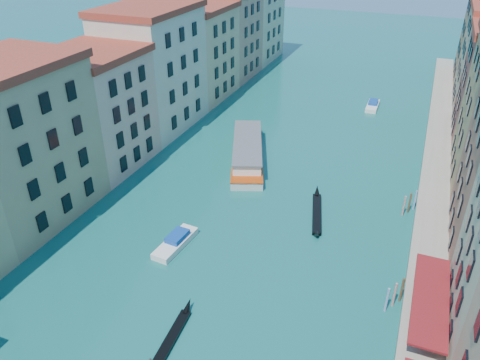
# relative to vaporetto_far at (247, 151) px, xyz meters

# --- Properties ---
(left_bank_palazzos) EXTENTS (12.80, 128.40, 21.00)m
(left_bank_palazzos) POSITION_rel_vaporetto_far_xyz_m (-20.09, 0.09, 8.35)
(left_bank_palazzos) COLOR #CDB790
(left_bank_palazzos) RESTS_ON ground
(quay) EXTENTS (4.00, 140.00, 1.00)m
(quay) POSITION_rel_vaporetto_far_xyz_m (27.91, 0.41, -0.86)
(quay) COLOR gray
(quay) RESTS_ON ground
(vaporetto_far) EXTENTS (11.47, 20.55, 3.01)m
(vaporetto_far) POSITION_rel_vaporetto_far_xyz_m (0.00, 0.00, 0.00)
(vaporetto_far) COLOR silver
(vaporetto_far) RESTS_ON ground
(gondola_fore) EXTENTS (1.60, 10.46, 2.08)m
(gondola_fore) POSITION_rel_vaporetto_far_xyz_m (6.81, -37.12, -1.00)
(gondola_fore) COLOR black
(gondola_fore) RESTS_ON ground
(gondola_far) EXTENTS (3.69, 11.76, 1.69)m
(gondola_far) POSITION_rel_vaporetto_far_xyz_m (14.10, -11.44, -1.01)
(gondola_far) COLOR black
(gondola_far) RESTS_ON ground
(motorboat_mid) EXTENTS (2.71, 6.95, 1.41)m
(motorboat_mid) POSITION_rel_vaporetto_far_xyz_m (0.37, -24.06, -0.81)
(motorboat_mid) COLOR white
(motorboat_mid) RESTS_ON ground
(motorboat_far) EXTENTS (2.20, 6.67, 1.38)m
(motorboat_far) POSITION_rel_vaporetto_far_xyz_m (15.21, 30.19, -0.82)
(motorboat_far) COLOR white
(motorboat_far) RESTS_ON ground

